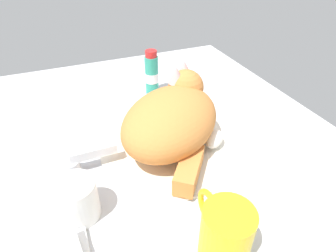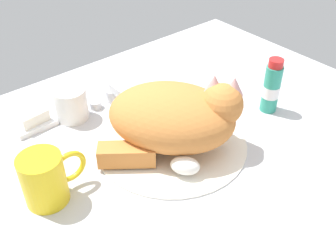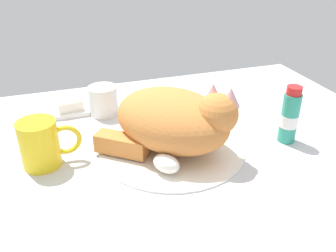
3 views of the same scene
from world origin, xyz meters
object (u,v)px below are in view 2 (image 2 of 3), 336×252
at_px(cat, 176,117).
at_px(coffee_mug, 45,179).
at_px(faucet, 117,95).
at_px(soap_bar, 32,117).
at_px(rinse_cup, 71,104).
at_px(toothpaste_bottle, 272,87).

distance_m(cat, coffee_mug, 0.27).
relative_size(faucet, soap_bar, 2.06).
height_order(cat, soap_bar, cat).
xyz_separation_m(cat, soap_bar, (-0.20, 0.25, -0.05)).
height_order(cat, coffee_mug, cat).
distance_m(rinse_cup, soap_bar, 0.09).
xyz_separation_m(faucet, soap_bar, (-0.19, 0.05, 0.00)).
height_order(soap_bar, toothpaste_bottle, toothpaste_bottle).
xyz_separation_m(coffee_mug, toothpaste_bottle, (0.52, -0.07, 0.01)).
distance_m(coffee_mug, soap_bar, 0.23).
height_order(faucet, cat, cat).
height_order(cat, rinse_cup, cat).
xyz_separation_m(soap_bar, toothpaste_bottle, (0.45, -0.29, 0.04)).
bearing_deg(toothpaste_bottle, rinse_cup, 144.17).
relative_size(faucet, rinse_cup, 1.72).
height_order(faucet, coffee_mug, coffee_mug).
height_order(faucet, soap_bar, faucet).
relative_size(cat, rinse_cup, 4.20).
bearing_deg(coffee_mug, faucet, 33.51).
xyz_separation_m(cat, rinse_cup, (-0.12, 0.22, -0.04)).
bearing_deg(rinse_cup, toothpaste_bottle, -35.83).
height_order(coffee_mug, soap_bar, coffee_mug).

